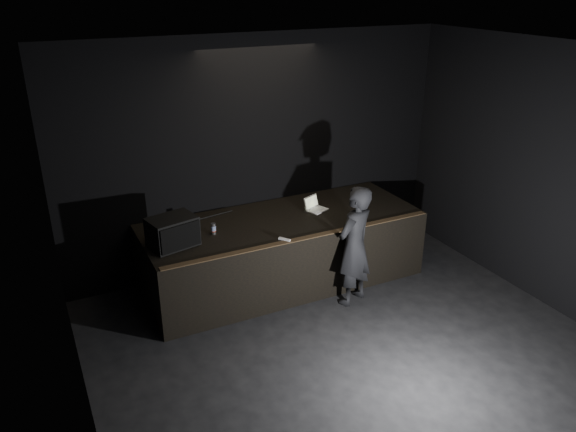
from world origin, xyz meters
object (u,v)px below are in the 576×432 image
(stage_riser, at_px, (282,250))
(laptop, at_px, (315,206))
(beer_can, at_px, (213,229))
(person, at_px, (354,246))
(stage_monitor, at_px, (173,232))

(stage_riser, bearing_deg, laptop, 9.44)
(beer_can, bearing_deg, person, -28.48)
(stage_riser, height_order, laptop, laptop)
(beer_can, bearing_deg, stage_riser, 2.43)
(stage_riser, distance_m, laptop, 0.81)
(stage_riser, bearing_deg, stage_monitor, -174.51)
(stage_monitor, bearing_deg, person, -32.43)
(stage_monitor, relative_size, laptop, 1.82)
(stage_monitor, bearing_deg, beer_can, -2.02)
(stage_monitor, relative_size, beer_can, 4.26)
(stage_monitor, xyz_separation_m, person, (2.25, -0.79, -0.34))
(beer_can, xyz_separation_m, person, (1.67, -0.91, -0.22))
(stage_riser, relative_size, stage_monitor, 6.02)
(stage_riser, xyz_separation_m, stage_monitor, (-1.63, -0.16, 0.70))
(stage_riser, xyz_separation_m, person, (0.62, -0.95, 0.35))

